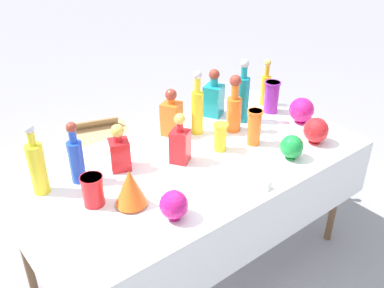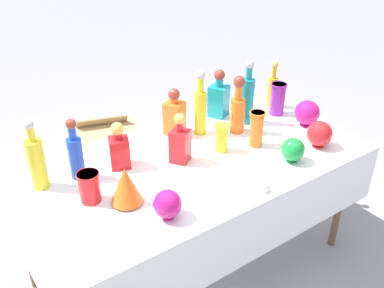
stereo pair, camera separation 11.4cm
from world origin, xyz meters
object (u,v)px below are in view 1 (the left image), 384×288
square_decanter_2 (214,97)px  cardboard_box_behind_left (102,152)px  slender_vase_1 (220,136)px  slender_vase_3 (254,126)px  tall_bottle_1 (266,87)px  round_bowl_1 (292,147)px  tall_bottle_5 (234,108)px  tall_bottle_0 (76,157)px  round_bowl_3 (316,130)px  tall_bottle_4 (243,96)px  square_decanter_0 (171,115)px  square_decanter_3 (180,143)px  round_bowl_2 (174,205)px  square_decanter_1 (119,151)px  tall_bottle_2 (197,108)px  slender_vase_2 (272,96)px  slender_vase_0 (93,190)px  round_bowl_0 (301,110)px  fluted_vase_0 (130,187)px  tall_bottle_3 (37,166)px

square_decanter_2 → cardboard_box_behind_left: bearing=111.9°
slender_vase_1 → slender_vase_3: bearing=-18.6°
tall_bottle_1 → round_bowl_1: tall_bottle_1 is taller
tall_bottle_5 → square_decanter_2: size_ratio=1.13×
tall_bottle_1 → slender_vase_1: size_ratio=1.97×
tall_bottle_0 → tall_bottle_5: bearing=-4.8°
tall_bottle_1 → square_decanter_2: tall_bottle_1 is taller
round_bowl_3 → tall_bottle_4: bearing=106.2°
tall_bottle_1 → square_decanter_0: tall_bottle_1 is taller
square_decanter_2 → square_decanter_3: 0.60m
tall_bottle_4 → square_decanter_3: 0.61m
round_bowl_1 → tall_bottle_4: bearing=77.7°
square_decanter_0 → round_bowl_2: (-0.45, -0.63, -0.05)m
square_decanter_1 → square_decanter_0: bearing=17.9°
tall_bottle_2 → round_bowl_2: size_ratio=2.87×
round_bowl_1 → round_bowl_3: 0.24m
tall_bottle_0 → tall_bottle_4: (1.09, -0.02, 0.03)m
slender_vase_3 → round_bowl_1: (0.04, -0.24, -0.04)m
round_bowl_3 → tall_bottle_2: bearing=131.6°
tall_bottle_4 → slender_vase_2: size_ratio=1.94×
slender_vase_0 → slender_vase_1: 0.78m
slender_vase_2 → slender_vase_3: 0.46m
tall_bottle_5 → round_bowl_3: 0.48m
slender_vase_1 → round_bowl_1: size_ratio=1.19×
slender_vase_2 → square_decanter_0: bearing=167.2°
tall_bottle_0 → square_decanter_0: size_ratio=1.14×
square_decanter_2 → slender_vase_2: (0.33, -0.20, -0.02)m
tall_bottle_1 → round_bowl_3: 0.57m
square_decanter_0 → square_decanter_1: square_decanter_0 is taller
square_decanter_1 → slender_vase_0: bearing=-142.8°
square_decanter_1 → round_bowl_3: size_ratio=1.67×
tall_bottle_0 → square_decanter_2: size_ratio=1.04×
slender_vase_1 → round_bowl_3: (0.48, -0.28, -0.01)m
tall_bottle_1 → slender_vase_1: 0.70m
slender_vase_0 → round_bowl_0: round_bowl_0 is taller
tall_bottle_0 → slender_vase_0: 0.23m
round_bowl_0 → round_bowl_1: size_ratio=1.20×
tall_bottle_2 → round_bowl_2: (-0.58, -0.55, -0.09)m
slender_vase_0 → square_decanter_2: bearing=19.5°
fluted_vase_0 → round_bowl_1: 0.91m
square_decanter_2 → round_bowl_0: 0.55m
cardboard_box_behind_left → round_bowl_0: bearing=-61.5°
square_decanter_2 → fluted_vase_0: 1.03m
tall_bottle_3 → round_bowl_0: bearing=-10.7°
slender_vase_2 → slender_vase_3: (-0.39, -0.23, 0.00)m
tall_bottle_5 → round_bowl_2: bearing=-150.1°
slender_vase_1 → cardboard_box_behind_left: slender_vase_1 is taller
square_decanter_1 → round_bowl_3: 1.11m
tall_bottle_3 → fluted_vase_0: tall_bottle_3 is taller
tall_bottle_2 → slender_vase_3: bearing=-60.8°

